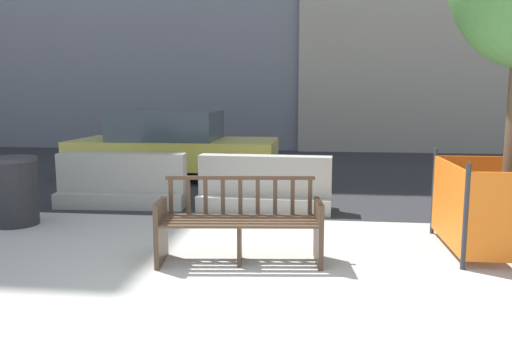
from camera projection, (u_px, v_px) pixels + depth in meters
ground_plane at (225, 292)px, 4.44m from camera, size 200.00×200.00×0.00m
street_asphalt at (283, 162)px, 12.98m from camera, size 120.00×12.00×0.01m
street_bench at (240, 225)px, 5.19m from camera, size 1.73×0.69×0.88m
jersey_barrier_centre at (265, 188)px, 7.55m from camera, size 2.03×0.77×0.84m
jersey_barrier_left at (123, 185)px, 7.84m from camera, size 2.03×0.77×0.84m
construction_fence at (510, 204)px, 5.52m from camera, size 1.38×1.38×1.08m
car_taxi_near at (173, 145)px, 10.44m from camera, size 4.21×1.94×1.41m
trash_bin at (14, 191)px, 6.69m from camera, size 0.62×0.62×0.92m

